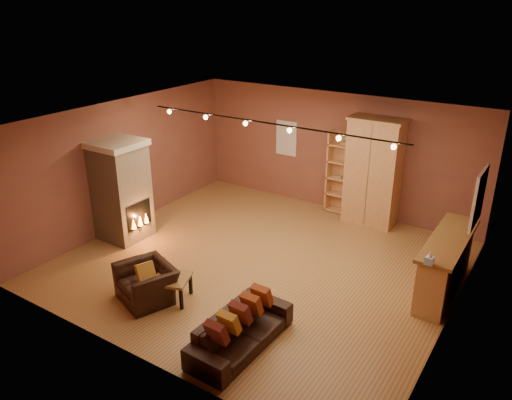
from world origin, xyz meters
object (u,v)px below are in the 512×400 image
Objects in this scene: armoire at (373,172)px; armchair at (146,277)px; bar_counter at (445,264)px; coffee_table at (172,281)px; loveseat at (241,325)px; fireplace at (121,190)px; bookcase at (345,172)px.

armoire is 5.48m from armchair.
bar_counter reaches higher than armchair.
armchair reaches higher than coffee_table.
loveseat reaches higher than coffee_table.
armchair is at bearing -150.08° from coffee_table.
fireplace is at bearing -166.56° from bar_counter.
loveseat is at bearing -21.73° from fireplace.
armchair is at bearing -111.77° from armoire.
bar_counter is at bearing -38.12° from bookcase.
fireplace is at bearing 165.37° from armchair.
fireplace is 6.44m from bar_counter.
bookcase reaches higher than bar_counter.
bar_counter is 1.95× the size of armchair.
fireplace is 5.04m from bookcase.
coffee_table is (-1.66, 0.37, -0.01)m from loveseat.
loveseat is (0.77, -5.39, -0.62)m from bookcase.
fireplace is 2.86× the size of coffee_table.
armchair is 0.44m from coffee_table.
fireplace is 1.08× the size of bookcase.
bookcase is 1.76× the size of armchair.
bar_counter is at bearing 36.30° from coffee_table.
bookcase is 0.90× the size of bar_counter.
coffee_table is (0.38, 0.22, -0.05)m from armchair.
bookcase is at bearing 48.04° from fireplace.
loveseat is 2.04m from armchair.
bar_counter reaches higher than coffee_table.
bar_counter is 1.18× the size of loveseat.
fireplace reaches higher than coffee_table.
coffee_table is at bearing -108.74° from armoire.
armchair reaches higher than loveseat.
bookcase is 1.06× the size of loveseat.
bookcase is at bearing 164.66° from armoire.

